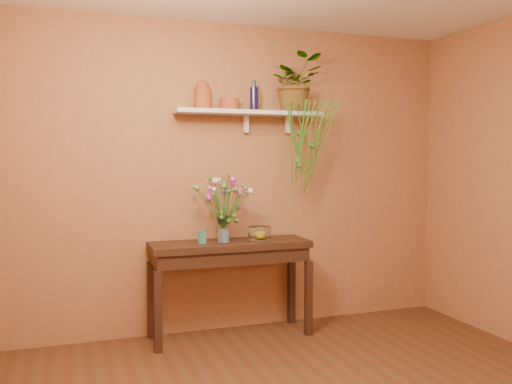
# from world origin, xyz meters

# --- Properties ---
(room) EXTENTS (4.04, 4.04, 2.70)m
(room) POSITION_xyz_m (0.00, 0.00, 1.35)
(room) COLOR #52311C
(room) RESTS_ON ground
(sideboard) EXTENTS (1.35, 0.43, 0.82)m
(sideboard) POSITION_xyz_m (-0.16, 1.76, 0.70)
(sideboard) COLOR #352215
(sideboard) RESTS_ON ground
(wall_shelf) EXTENTS (1.30, 0.24, 0.19)m
(wall_shelf) POSITION_xyz_m (0.06, 1.87, 1.92)
(wall_shelf) COLOR white
(wall_shelf) RESTS_ON room
(terracotta_jug) EXTENTS (0.17, 0.17, 0.24)m
(terracotta_jug) POSITION_xyz_m (-0.36, 1.90, 2.05)
(terracotta_jug) COLOR #9B431B
(terracotta_jug) RESTS_ON wall_shelf
(terracotta_pot) EXTENTS (0.20, 0.20, 0.10)m
(terracotta_pot) POSITION_xyz_m (-0.12, 1.90, 1.99)
(terracotta_pot) COLOR #9B431B
(terracotta_pot) RESTS_ON wall_shelf
(blue_bottle) EXTENTS (0.08, 0.08, 0.26)m
(blue_bottle) POSITION_xyz_m (0.09, 1.86, 2.04)
(blue_bottle) COLOR #110D3A
(blue_bottle) RESTS_ON wall_shelf
(spider_plant) EXTENTS (0.48, 0.43, 0.51)m
(spider_plant) POSITION_xyz_m (0.48, 1.87, 2.19)
(spider_plant) COLOR #376A24
(spider_plant) RESTS_ON wall_shelf
(plant_fronds) EXTENTS (0.46, 0.43, 0.89)m
(plant_fronds) POSITION_xyz_m (0.51, 1.71, 1.65)
(plant_fronds) COLOR #376A24
(plant_fronds) RESTS_ON wall_shelf
(glass_vase) EXTENTS (0.11, 0.11, 0.22)m
(glass_vase) POSITION_xyz_m (-0.22, 1.76, 0.92)
(glass_vase) COLOR white
(glass_vase) RESTS_ON sideboard
(bouquet) EXTENTS (0.50, 0.42, 0.46)m
(bouquet) POSITION_xyz_m (-0.22, 1.74, 1.22)
(bouquet) COLOR #386B28
(bouquet) RESTS_ON glass_vase
(glass_bowl) EXTENTS (0.19, 0.19, 0.12)m
(glass_bowl) POSITION_xyz_m (0.10, 1.75, 0.87)
(glass_bowl) COLOR white
(glass_bowl) RESTS_ON sideboard
(lemon) EXTENTS (0.08, 0.08, 0.08)m
(lemon) POSITION_xyz_m (0.10, 1.74, 0.86)
(lemon) COLOR yellow
(lemon) RESTS_ON glass_bowl
(carton) EXTENTS (0.06, 0.06, 0.11)m
(carton) POSITION_xyz_m (-0.41, 1.72, 0.87)
(carton) COLOR teal
(carton) RESTS_ON sideboard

